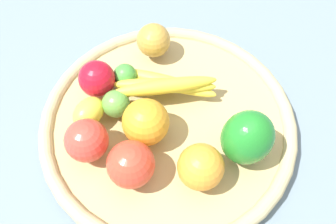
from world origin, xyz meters
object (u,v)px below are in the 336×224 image
object	(u,v)px
orange_1	(146,122)
banana_bunch	(167,85)
lemon_0	(89,113)
apple_1	(97,79)
apple_0	(131,164)
orange_0	(201,167)
apple_2	(154,40)
apple_3	(87,140)
bell_pepper	(247,138)
lime_1	(125,75)
lime_0	(116,104)

from	to	relation	value
orange_1	banana_bunch	distance (m)	0.10
lemon_0	apple_1	xyz separation A→B (m)	(-0.06, 0.02, 0.01)
orange_1	apple_0	xyz separation A→B (m)	(0.07, -0.03, -0.00)
lemon_0	orange_0	distance (m)	0.22
banana_bunch	apple_2	size ratio (longest dim) A/B	2.87
orange_1	apple_3	world-z (taller)	orange_1
lemon_0	bell_pepper	world-z (taller)	bell_pepper
lemon_0	apple_1	size ratio (longest dim) A/B	0.94
lime_1	bell_pepper	bearing A→B (deg)	47.18
orange_1	orange_0	distance (m)	0.12
apple_0	lime_0	bearing A→B (deg)	-171.64
apple_1	orange_1	bearing A→B (deg)	36.65
lemon_0	orange_1	size ratio (longest dim) A/B	0.79
apple_1	lime_0	bearing A→B (deg)	29.99
lemon_0	apple_2	bearing A→B (deg)	138.37
bell_pepper	apple_3	xyz separation A→B (m)	(-0.04, -0.26, -0.01)
lemon_0	banana_bunch	bearing A→B (deg)	105.93
lemon_0	banana_bunch	size ratio (longest dim) A/B	0.33
apple_0	apple_2	xyz separation A→B (m)	(-0.26, 0.06, -0.01)
banana_bunch	apple_3	world-z (taller)	apple_3
banana_bunch	apple_0	world-z (taller)	apple_0
lemon_0	lime_0	bearing A→B (deg)	103.31
lime_1	orange_0	bearing A→B (deg)	27.04
apple_2	lime_0	xyz separation A→B (m)	(0.13, -0.08, -0.01)
orange_1	lime_1	bearing A→B (deg)	-166.33
orange_1	bell_pepper	bearing A→B (deg)	70.74
apple_3	apple_2	distance (m)	0.25
banana_bunch	orange_1	bearing A→B (deg)	-28.90
bell_pepper	banana_bunch	bearing A→B (deg)	-70.20
bell_pepper	apple_0	world-z (taller)	bell_pepper
orange_0	apple_0	world-z (taller)	apple_0
orange_1	banana_bunch	bearing A→B (deg)	151.10
bell_pepper	lime_0	size ratio (longest dim) A/B	2.02
lime_1	apple_0	distance (m)	0.19
lemon_0	orange_0	world-z (taller)	orange_0
apple_3	apple_2	world-z (taller)	apple_3
lemon_0	apple_1	world-z (taller)	apple_1
banana_bunch	orange_0	distance (m)	0.18
banana_bunch	apple_1	world-z (taller)	apple_1
orange_0	apple_2	world-z (taller)	orange_0
lemon_0	bell_pepper	size ratio (longest dim) A/B	0.63
lime_0	bell_pepper	bearing A→B (deg)	62.25
orange_1	lime_0	size ratio (longest dim) A/B	1.61
orange_0	lime_1	distance (m)	0.23
orange_0	bell_pepper	xyz separation A→B (m)	(-0.03, 0.08, 0.01)
lime_1	apple_2	xyz separation A→B (m)	(-0.07, 0.06, 0.01)
orange_1	apple_0	bearing A→B (deg)	-22.68
lime_0	apple_3	bearing A→B (deg)	-34.20
lime_0	banana_bunch	bearing A→B (deg)	107.24
apple_1	orange_0	bearing A→B (deg)	38.56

